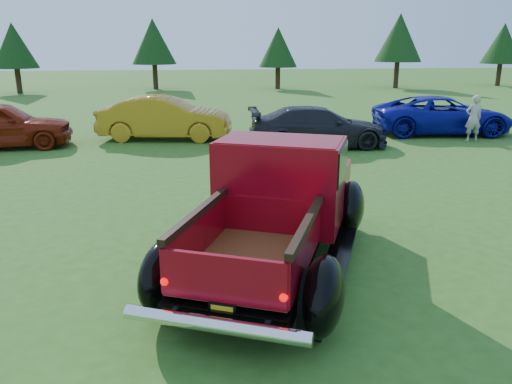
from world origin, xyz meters
TOP-DOWN VIEW (x-y plane):
  - ground at (0.00, 0.00)m, footprint 120.00×120.00m
  - tree_west at (-12.00, 29.00)m, footprint 2.94×2.94m
  - tree_mid_left at (-3.00, 31.00)m, footprint 3.20×3.20m
  - tree_mid_right at (6.00, 30.00)m, footprint 2.82×2.82m
  - tree_east at (15.00, 29.50)m, footprint 3.46×3.46m
  - tree_far_east at (24.00, 30.50)m, footprint 3.07×3.07m
  - pickup_truck at (0.63, -0.23)m, footprint 3.91×5.40m
  - show_car_yellow at (-1.50, 10.30)m, footprint 4.74×2.31m
  - show_car_grey at (3.45, 8.29)m, footprint 4.55×2.03m
  - show_car_blue at (8.63, 10.07)m, footprint 5.22×2.84m
  - spectator at (8.94, 8.52)m, footprint 0.59×0.40m

SIDE VIEW (x-z plane):
  - ground at x=0.00m, z-range 0.00..0.00m
  - show_car_grey at x=3.45m, z-range 0.00..1.30m
  - show_car_blue at x=8.63m, z-range 0.00..1.39m
  - show_car_yellow at x=-1.50m, z-range 0.00..1.50m
  - spectator at x=8.94m, z-range 0.00..1.58m
  - pickup_truck at x=0.63m, z-range -0.05..1.84m
  - tree_mid_right at x=6.00m, z-range 0.77..5.17m
  - tree_west at x=-12.00m, z-range 0.81..5.41m
  - tree_far_east at x=24.00m, z-range 0.85..5.65m
  - tree_mid_left at x=-3.00m, z-range 0.88..5.88m
  - tree_east at x=15.00m, z-range 0.96..6.36m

